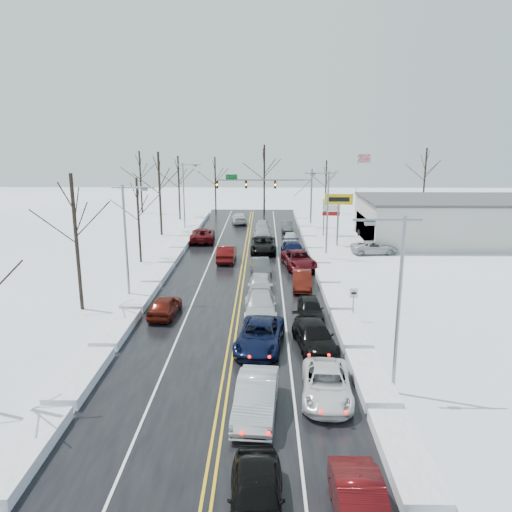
{
  "coord_description": "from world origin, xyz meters",
  "views": [
    {
      "loc": [
        1.99,
        -40.82,
        12.68
      ],
      "look_at": [
        1.32,
        0.55,
        2.5
      ],
      "focal_mm": 35.0,
      "sensor_mm": 36.0,
      "label": 1
    }
  ],
  "objects_px": {
    "tires_plus_sign": "(339,203)",
    "dealership_building": "(449,220)",
    "traffic_signal_mast": "(275,187)",
    "oncoming_car_0": "(227,261)",
    "flagpole": "(358,183)"
  },
  "relations": [
    {
      "from": "tires_plus_sign",
      "to": "dealership_building",
      "type": "relative_size",
      "value": 0.29
    },
    {
      "from": "dealership_building",
      "to": "traffic_signal_mast",
      "type": "bearing_deg",
      "value": 154.05
    },
    {
      "from": "traffic_signal_mast",
      "to": "flagpole",
      "type": "height_order",
      "value": "flagpole"
    },
    {
      "from": "flagpole",
      "to": "dealership_building",
      "type": "distance_m",
      "value": 15.24
    },
    {
      "from": "tires_plus_sign",
      "to": "dealership_building",
      "type": "bearing_deg",
      "value": 8.47
    },
    {
      "from": "traffic_signal_mast",
      "to": "tires_plus_sign",
      "type": "bearing_deg",
      "value": -59.54
    },
    {
      "from": "traffic_signal_mast",
      "to": "flagpole",
      "type": "xyz_separation_m",
      "value": [
        11.72,
        2.01,
        0.45
      ]
    },
    {
      "from": "traffic_signal_mast",
      "to": "dealership_building",
      "type": "distance_m",
      "value": 23.01
    },
    {
      "from": "flagpole",
      "to": "dealership_building",
      "type": "relative_size",
      "value": 0.49
    },
    {
      "from": "traffic_signal_mast",
      "to": "oncoming_car_0",
      "type": "relative_size",
      "value": 2.67
    },
    {
      "from": "traffic_signal_mast",
      "to": "flagpole",
      "type": "relative_size",
      "value": 1.33
    },
    {
      "from": "traffic_signal_mast",
      "to": "dealership_building",
      "type": "bearing_deg",
      "value": -25.95
    },
    {
      "from": "dealership_building",
      "to": "oncoming_car_0",
      "type": "relative_size",
      "value": 4.11
    },
    {
      "from": "tires_plus_sign",
      "to": "oncoming_car_0",
      "type": "bearing_deg",
      "value": -148.68
    },
    {
      "from": "tires_plus_sign",
      "to": "oncoming_car_0",
      "type": "xyz_separation_m",
      "value": [
        -12.31,
        -7.49,
        -4.99
      ]
    }
  ]
}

